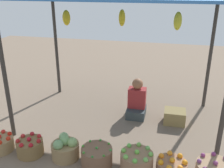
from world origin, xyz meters
TOP-DOWN VIEW (x-y plane):
  - ground_plane at (0.00, 0.00)m, footprint 14.00×14.00m
  - market_stall_structure at (0.00, -0.00)m, footprint 3.65×2.26m
  - vendor_person at (0.32, 0.22)m, footprint 0.36×0.44m
  - basket_red_tomatoes at (-1.62, -1.42)m, footprint 0.41×0.41m
  - basket_red_apples at (-1.11, -1.40)m, footprint 0.41×0.41m
  - basket_cabbages at (-0.54, -1.36)m, footprint 0.42×0.42m
  - basket_green_chilies at (-0.03, -1.41)m, footprint 0.46×0.46m
  - basket_green_apples at (0.56, -1.41)m, footprint 0.46×0.46m
  - basket_oranges at (1.04, -1.39)m, footprint 0.43×0.43m
  - wooden_crate_near_vendor at (1.07, 0.10)m, footprint 0.40×0.34m

SIDE VIEW (x-z plane):
  - ground_plane at x=0.00m, z-range 0.00..0.00m
  - basket_red_tomatoes at x=-1.62m, z-range -0.02..0.25m
  - basket_oranges at x=1.04m, z-range -0.02..0.26m
  - basket_red_apples at x=-1.11m, z-range -0.02..0.28m
  - wooden_crate_near_vendor at x=1.07m, z-range 0.00..0.26m
  - basket_green_chilies at x=-0.03m, z-range -0.02..0.29m
  - basket_green_apples at x=0.56m, z-range -0.02..0.33m
  - basket_cabbages at x=-0.54m, z-range -0.03..0.35m
  - vendor_person at x=0.32m, z-range -0.09..0.69m
  - market_stall_structure at x=0.00m, z-range 0.99..3.30m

